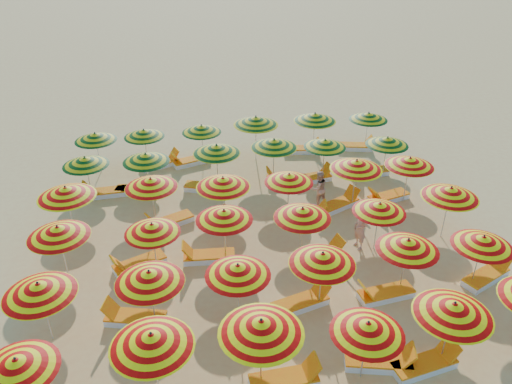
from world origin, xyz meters
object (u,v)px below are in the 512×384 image
at_px(umbrella_27, 274,143).
at_px(umbrella_3, 368,328).
at_px(umbrella_28, 325,143).
at_px(lounger_13, 339,204).
at_px(umbrella_1, 152,340).
at_px(umbrella_9, 322,258).
at_px(lounger_24, 355,146).
at_px(umbrella_30, 95,137).
at_px(lounger_14, 388,197).
at_px(umbrella_22, 356,165).
at_px(lounger_20, 368,172).
at_px(lounger_8, 138,264).
at_px(lounger_5, 302,302).
at_px(umbrella_33, 256,121).
at_px(lounger_4, 134,318).
at_px(beachgoer_b, 319,188).
at_px(lounger_12, 304,214).
at_px(umbrella_8, 238,270).
at_px(umbrella_34, 315,117).
at_px(lounger_15, 105,192).
at_px(lounger_21, 161,163).
at_px(lounger_11, 169,222).
at_px(umbrella_13, 152,228).
at_px(lounger_22, 191,161).
at_px(umbrella_14, 224,215).
at_px(lounger_23, 302,149).
at_px(beachgoer_a, 360,228).
at_px(umbrella_21, 289,178).
at_px(lounger_9, 208,256).
at_px(lounger_16, 138,190).
at_px(umbrella_6, 39,289).
at_px(umbrella_12, 58,232).
at_px(umbrella_17, 451,192).
at_px(lounger_1, 286,380).
at_px(lounger_6, 385,294).
at_px(umbrella_25, 146,158).
at_px(umbrella_16, 379,208).
at_px(umbrella_19, 151,183).
at_px(umbrella_4, 454,309).
at_px(lounger_17, 206,187).
at_px(umbrella_15, 302,213).
at_px(umbrella_26, 217,149).
at_px(lounger_7, 486,276).
at_px(umbrella_32, 202,129).
at_px(lounger_18, 286,179).
at_px(lounger_2, 380,362).
at_px(umbrella_18, 66,192).
at_px(umbrella_24, 85,161).
at_px(lounger_10, 319,255).

bearing_deg(umbrella_27, umbrella_3, -89.63).
xyz_separation_m(umbrella_28, lounger_13, (-0.05, -2.45, -1.51)).
distance_m(umbrella_1, umbrella_9, 5.21).
bearing_deg(lounger_24, umbrella_1, -113.32).
bearing_deg(umbrella_30, lounger_14, -21.82).
xyz_separation_m(umbrella_22, lounger_20, (1.59, 2.41, -1.71)).
bearing_deg(umbrella_27, lounger_8, -138.13).
distance_m(umbrella_22, lounger_5, 6.37).
bearing_deg(umbrella_27, umbrella_33, 98.49).
height_order(umbrella_3, lounger_4, umbrella_3).
bearing_deg(beachgoer_b, lounger_12, 30.95).
distance_m(umbrella_8, umbrella_34, 11.43).
bearing_deg(lounger_15, lounger_21, -138.16).
distance_m(lounger_8, beachgoer_b, 7.49).
bearing_deg(lounger_11, umbrella_33, -154.16).
xyz_separation_m(umbrella_13, lounger_22, (1.57, 7.53, -1.49)).
distance_m(umbrella_14, lounger_23, 9.08).
bearing_deg(umbrella_8, beachgoer_a, 29.83).
bearing_deg(umbrella_21, lounger_24, 49.39).
xyz_separation_m(lounger_9, lounger_16, (-2.43, 4.94, 0.00)).
bearing_deg(lounger_5, umbrella_6, 165.27).
relative_size(umbrella_1, umbrella_12, 1.08).
height_order(umbrella_17, lounger_1, umbrella_17).
xyz_separation_m(umbrella_3, umbrella_12, (-7.82, 5.34, 0.09)).
relative_size(lounger_5, lounger_6, 1.02).
distance_m(umbrella_25, lounger_9, 5.32).
relative_size(umbrella_16, umbrella_19, 0.96).
distance_m(umbrella_21, lounger_6, 5.47).
bearing_deg(lounger_1, umbrella_4, -2.61).
distance_m(lounger_4, lounger_17, 7.71).
xyz_separation_m(umbrella_16, lounger_6, (-0.63, -2.42, -1.51)).
bearing_deg(umbrella_33, lounger_17, -134.68).
bearing_deg(lounger_21, umbrella_15, -78.62).
relative_size(umbrella_8, beachgoer_b, 1.64).
xyz_separation_m(lounger_6, lounger_9, (-5.09, 2.79, 0.00)).
distance_m(umbrella_14, lounger_22, 7.52).
bearing_deg(umbrella_30, umbrella_12, -92.85).
relative_size(umbrella_26, lounger_7, 1.16).
height_order(umbrella_16, umbrella_25, umbrella_25).
distance_m(umbrella_26, umbrella_32, 2.62).
bearing_deg(umbrella_19, umbrella_9, -48.14).
bearing_deg(lounger_18, lounger_4, 57.57).
distance_m(lounger_6, lounger_24, 10.66).
bearing_deg(lounger_5, lounger_2, -75.50).
bearing_deg(lounger_23, lounger_8, -125.90).
distance_m(umbrella_30, lounger_9, 8.48).
bearing_deg(umbrella_6, lounger_9, 31.47).
height_order(umbrella_18, umbrella_24, umbrella_18).
distance_m(umbrella_3, umbrella_25, 11.45).
height_order(umbrella_26, lounger_10, umbrella_26).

